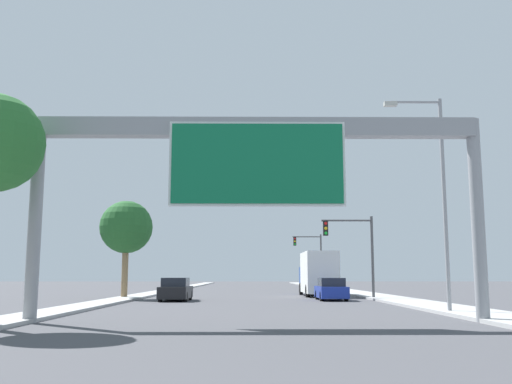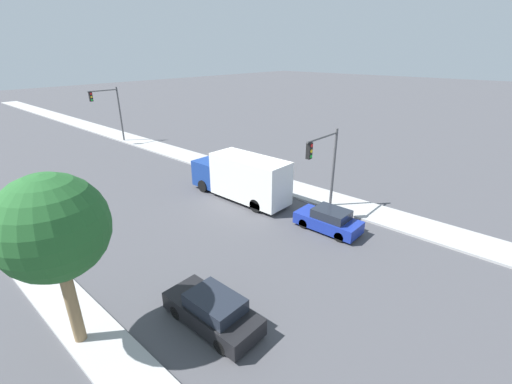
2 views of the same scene
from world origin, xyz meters
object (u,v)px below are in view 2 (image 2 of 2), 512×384
object	(u,v)px
truck_box_primary	(242,177)
palm_tree_background	(53,229)
traffic_light_near_intersection	(326,160)
traffic_light_mid_block	(111,107)
car_near_center	(213,311)
car_mid_center	(329,220)

from	to	relation	value
truck_box_primary	palm_tree_background	world-z (taller)	palm_tree_background
palm_tree_background	traffic_light_near_intersection	bearing A→B (deg)	-3.26
truck_box_primary	traffic_light_near_intersection	world-z (taller)	traffic_light_near_intersection
palm_tree_background	traffic_light_mid_block	bearing A→B (deg)	59.88
car_near_center	traffic_light_mid_block	bearing A→B (deg)	68.57
car_mid_center	traffic_light_near_intersection	xyz separation A→B (m)	(2.07, 1.72, 3.24)
car_mid_center	palm_tree_background	bearing A→B (deg)	169.65
car_near_center	traffic_light_near_intersection	xyz separation A→B (m)	(12.57, 2.32, 3.24)
truck_box_primary	palm_tree_background	bearing A→B (deg)	-161.06
truck_box_primary	traffic_light_near_intersection	size ratio (longest dim) A/B	1.47
car_mid_center	car_near_center	world-z (taller)	car_near_center
truck_box_primary	traffic_light_mid_block	size ratio (longest dim) A/B	1.29
car_mid_center	traffic_light_mid_block	xyz separation A→B (m)	(2.19, 31.72, 3.73)
traffic_light_near_intersection	palm_tree_background	bearing A→B (deg)	176.74
car_near_center	truck_box_primary	bearing A→B (deg)	38.36
car_near_center	truck_box_primary	size ratio (longest dim) A/B	0.52
car_near_center	palm_tree_background	size ratio (longest dim) A/B	0.63
traffic_light_mid_block	car_near_center	bearing A→B (deg)	-111.43
car_near_center	truck_box_primary	world-z (taller)	truck_box_primary
traffic_light_near_intersection	traffic_light_mid_block	xyz separation A→B (m)	(0.12, 30.00, 0.49)
traffic_light_near_intersection	traffic_light_mid_block	distance (m)	30.00
car_near_center	truck_box_primary	distance (m)	13.43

